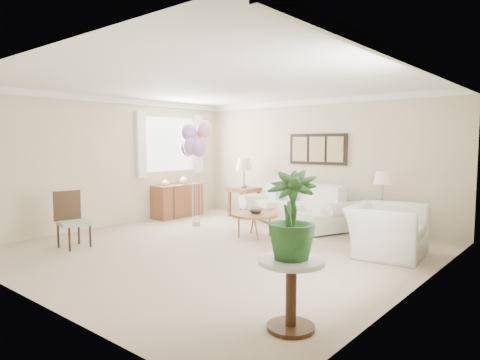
{
  "coord_description": "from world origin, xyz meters",
  "views": [
    {
      "loc": [
        4.53,
        -4.98,
        1.69
      ],
      "look_at": [
        -0.15,
        0.6,
        1.05
      ],
      "focal_mm": 32.0,
      "sensor_mm": 36.0,
      "label": 1
    }
  ],
  "objects_px": {
    "sofa": "(301,209)",
    "armchair": "(387,230)",
    "accent_chair": "(72,218)",
    "coffee_table": "(254,215)",
    "balloon_cluster": "(194,141)"
  },
  "relations": [
    {
      "from": "sofa",
      "to": "armchair",
      "type": "bearing_deg",
      "value": -27.22
    },
    {
      "from": "coffee_table",
      "to": "armchair",
      "type": "relative_size",
      "value": 0.73
    },
    {
      "from": "balloon_cluster",
      "to": "armchair",
      "type": "bearing_deg",
      "value": 3.8
    },
    {
      "from": "coffee_table",
      "to": "balloon_cluster",
      "type": "height_order",
      "value": "balloon_cluster"
    },
    {
      "from": "armchair",
      "to": "accent_chair",
      "type": "xyz_separation_m",
      "value": [
        -4.1,
        -2.77,
        0.09
      ]
    },
    {
      "from": "sofa",
      "to": "balloon_cluster",
      "type": "bearing_deg",
      "value": -139.95
    },
    {
      "from": "sofa",
      "to": "armchair",
      "type": "xyz_separation_m",
      "value": [
        2.2,
        -1.13,
        0.04
      ]
    },
    {
      "from": "coffee_table",
      "to": "accent_chair",
      "type": "height_order",
      "value": "accent_chair"
    },
    {
      "from": "sofa",
      "to": "armchair",
      "type": "height_order",
      "value": "sofa"
    },
    {
      "from": "coffee_table",
      "to": "armchair",
      "type": "bearing_deg",
      "value": 7.17
    },
    {
      "from": "coffee_table",
      "to": "armchair",
      "type": "xyz_separation_m",
      "value": [
        2.29,
        0.29,
        -0.01
      ]
    },
    {
      "from": "accent_chair",
      "to": "balloon_cluster",
      "type": "bearing_deg",
      "value": 84.36
    },
    {
      "from": "sofa",
      "to": "coffee_table",
      "type": "relative_size",
      "value": 3.12
    },
    {
      "from": "armchair",
      "to": "accent_chair",
      "type": "distance_m",
      "value": 4.95
    },
    {
      "from": "sofa",
      "to": "accent_chair",
      "type": "bearing_deg",
      "value": -115.96
    }
  ]
}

